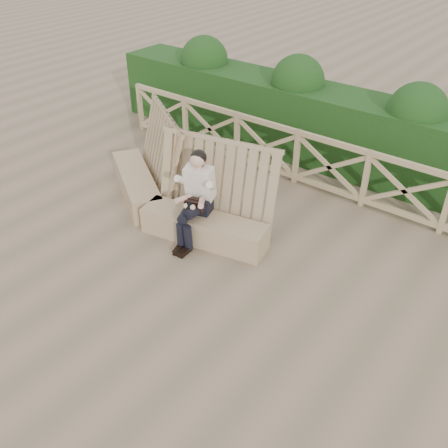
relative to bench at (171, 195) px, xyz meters
The scene contains 5 objects.
ground 2.17m from the bench, 32.33° to the right, with size 60.00×60.00×0.00m, color brown.
bench is the anchor object (origin of this frame).
woman 0.93m from the bench, 17.27° to the right, with size 0.56×1.00×1.53m.
guardrail 2.97m from the bench, 52.58° to the left, with size 10.10×0.09×1.10m.
hedge 4.00m from the bench, 63.11° to the left, with size 12.00×1.20×1.50m, color black.
Camera 1 is at (3.54, -4.20, 4.83)m, focal length 40.00 mm.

